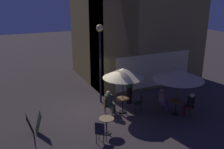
{
  "coord_description": "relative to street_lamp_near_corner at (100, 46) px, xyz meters",
  "views": [
    {
      "loc": [
        -4.13,
        -10.94,
        5.73
      ],
      "look_at": [
        0.93,
        -0.18,
        1.92
      ],
      "focal_mm": 39.81,
      "sensor_mm": 36.0,
      "label": 1
    }
  ],
  "objects": [
    {
      "name": "patio_umbrella_1",
      "position": [
        0.52,
        -1.65,
        -1.1
      ],
      "size": [
        2.01,
        2.01,
        2.36
      ],
      "color": "black",
      "rests_on": "ground"
    },
    {
      "name": "patron_seated_0",
      "position": [
        3.29,
        -3.44,
        -2.51
      ],
      "size": [
        0.54,
        0.55,
        1.24
      ],
      "rotation": [
        0.0,
        0.0,
        2.31
      ],
      "color": "#4F1A1C",
      "rests_on": "ground"
    },
    {
      "name": "cafe_table_2",
      "position": [
        -1.05,
        -3.15,
        -2.72
      ],
      "size": [
        0.65,
        0.65,
        0.72
      ],
      "color": "black",
      "rests_on": "ground"
    },
    {
      "name": "cafe_table_1",
      "position": [
        0.52,
        -1.65,
        -2.68
      ],
      "size": [
        0.65,
        0.65,
        0.78
      ],
      "color": "black",
      "rests_on": "ground"
    },
    {
      "name": "cafe_building",
      "position": [
        3.0,
        2.54,
        1.69
      ],
      "size": [
        7.56,
        6.39,
        9.83
      ],
      "color": "olive",
      "rests_on": "ground"
    },
    {
      "name": "cafe_chair_4",
      "position": [
        -1.58,
        -3.76,
        -2.64
      ],
      "size": [
        0.55,
        0.55,
        0.97
      ],
      "rotation": [
        0.0,
        0.0,
        0.85
      ],
      "color": "black",
      "rests_on": "ground"
    },
    {
      "name": "menu_sandwich_board",
      "position": [
        -3.87,
        -1.83,
        -2.74
      ],
      "size": [
        0.67,
        0.58,
        0.91
      ],
      "rotation": [
        0.0,
        0.0,
        -0.04
      ],
      "color": "black",
      "rests_on": "ground"
    },
    {
      "name": "cafe_chair_2",
      "position": [
        1.35,
        -1.9,
        -2.66
      ],
      "size": [
        0.49,
        0.49,
        0.92
      ],
      "rotation": [
        0.0,
        0.0,
        2.85
      ],
      "color": "black",
      "rests_on": "ground"
    },
    {
      "name": "patron_seated_1",
      "position": [
        2.4,
        -2.39,
        -2.51
      ],
      "size": [
        0.53,
        0.55,
        1.23
      ],
      "rotation": [
        0.0,
        0.0,
        -0.91
      ],
      "color": "#5E3462",
      "rests_on": "ground"
    },
    {
      "name": "cafe_chair_0",
      "position": [
        3.39,
        -3.55,
        -2.62
      ],
      "size": [
        0.56,
        0.56,
        0.99
      ],
      "rotation": [
        0.0,
        0.0,
        2.31
      ],
      "color": "brown",
      "rests_on": "ground"
    },
    {
      "name": "patron_standing_3",
      "position": [
        1.37,
        -0.79,
        -2.3
      ],
      "size": [
        0.37,
        0.37,
        1.83
      ],
      "rotation": [
        0.0,
        0.0,
        4.24
      ],
      "color": "black",
      "rests_on": "ground"
    },
    {
      "name": "cafe_chair_3",
      "position": [
        -0.29,
        -1.45,
        -2.68
      ],
      "size": [
        0.5,
        0.5,
        0.9
      ],
      "rotation": [
        0.0,
        0.0,
        -0.24
      ],
      "color": "#4D301A",
      "rests_on": "ground"
    },
    {
      "name": "street_lamp_near_corner",
      "position": [
        0.0,
        0.0,
        0.0
      ],
      "size": [
        0.38,
        0.38,
        4.32
      ],
      "color": "black",
      "rests_on": "ground"
    },
    {
      "name": "patron_seated_2",
      "position": [
        -0.15,
        -1.49,
        -2.51
      ],
      "size": [
        0.55,
        0.45,
        1.23
      ],
      "rotation": [
        0.0,
        0.0,
        -0.24
      ],
      "color": "#2C4033",
      "rests_on": "ground"
    },
    {
      "name": "patio_umbrella_0",
      "position": [
        2.83,
        -2.94,
        -1.12
      ],
      "size": [
        2.45,
        2.45,
        2.35
      ],
      "color": "black",
      "rests_on": "ground"
    },
    {
      "name": "ground_plane",
      "position": [
        -0.75,
        -0.91,
        -3.21
      ],
      "size": [
        60.0,
        60.0,
        0.0
      ],
      "primitive_type": "plane",
      "color": "#392F30"
    },
    {
      "name": "cafe_chair_1",
      "position": [
        2.32,
        -2.29,
        -2.63
      ],
      "size": [
        0.55,
        0.55,
        0.96
      ],
      "rotation": [
        0.0,
        0.0,
        -0.91
      ],
      "color": "brown",
      "rests_on": "ground"
    },
    {
      "name": "cafe_table_0",
      "position": [
        2.83,
        -2.94,
        -2.66
      ],
      "size": [
        0.75,
        0.75,
        0.75
      ],
      "color": "black",
      "rests_on": "ground"
    }
  ]
}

